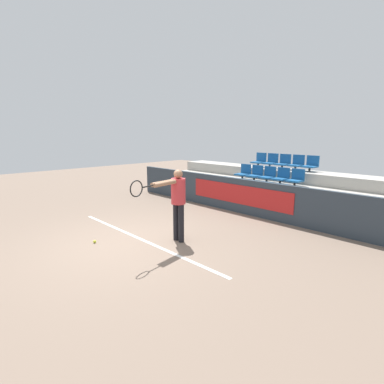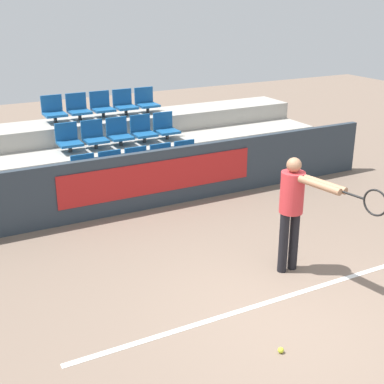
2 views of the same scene
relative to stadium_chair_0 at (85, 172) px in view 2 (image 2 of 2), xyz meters
The scene contains 23 objects.
ground_plane 4.81m from the stadium_chair_0, 77.50° to the right, with size 30.00×30.00×0.00m, color #7A6656.
court_baseline 4.45m from the stadium_chair_0, 76.44° to the right, with size 5.34×0.08×0.01m.
barrier_wall 1.25m from the stadium_chair_0, 34.13° to the right, with size 9.39×0.14×1.06m.
bleacher_tier_front 1.12m from the stadium_chair_0, ahead, with size 8.99×0.99×0.38m.
bleacher_tier_middle 1.37m from the stadium_chair_0, 39.99° to the left, with size 8.99×0.99×0.75m.
bleacher_tier_back 2.13m from the stadium_chair_0, 60.92° to the left, with size 8.99×0.99×1.13m.
stadium_chair_0 is the anchor object (origin of this frame).
stadium_chair_1 0.52m from the stadium_chair_0, ahead, with size 0.43×0.46×0.54m.
stadium_chair_2 1.03m from the stadium_chair_0, ahead, with size 0.43×0.46×0.54m.
stadium_chair_3 1.55m from the stadium_chair_0, ahead, with size 0.43×0.46×0.54m.
stadium_chair_4 2.07m from the stadium_chair_0, ahead, with size 0.43×0.46×0.54m.
stadium_chair_5 1.06m from the stadium_chair_0, 90.00° to the left, with size 0.43×0.46×0.54m.
stadium_chair_6 1.18m from the stadium_chair_0, 62.47° to the left, with size 0.43×0.46×0.54m.
stadium_chair_7 1.48m from the stadium_chair_0, 43.81° to the left, with size 0.43×0.46×0.54m.
stadium_chair_8 1.88m from the stadium_chair_0, 32.60° to the left, with size 0.43×0.46×0.54m.
stadium_chair_9 2.32m from the stadium_chair_0, 25.62° to the left, with size 0.43×0.46×0.54m.
stadium_chair_10 2.12m from the stadium_chair_0, 90.00° to the left, with size 0.43×0.46×0.54m.
stadium_chair_11 2.18m from the stadium_chair_0, 75.39° to the left, with size 0.43×0.46×0.54m.
stadium_chair_12 2.36m from the stadium_chair_0, 62.47° to the left, with size 0.43×0.46×0.54m.
stadium_chair_13 2.63m from the stadium_chair_0, 51.98° to the left, with size 0.43×0.46×0.54m.
stadium_chair_14 2.96m from the stadium_chair_0, 43.81° to the left, with size 0.43×0.46×0.54m.
tennis_player 4.18m from the stadium_chair_0, 65.53° to the right, with size 0.41×1.55×1.64m.
tennis_ball 5.22m from the stadium_chair_0, 84.31° to the right, with size 0.07×0.07×0.07m.
Camera 2 is at (-3.60, -4.29, 3.64)m, focal length 50.00 mm.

